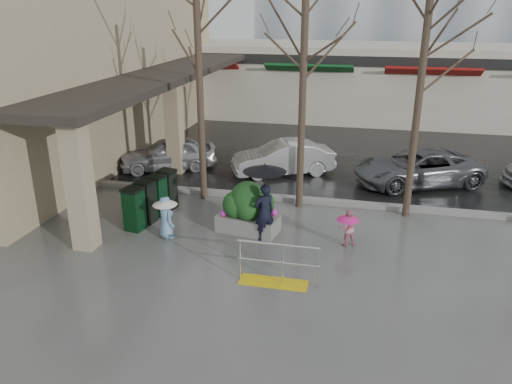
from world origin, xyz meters
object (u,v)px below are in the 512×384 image
at_px(tree_mideast, 424,52).
at_px(tree_west, 198,40).
at_px(planter, 248,208).
at_px(news_boxes, 152,199).
at_px(child_blue, 166,214).
at_px(car_a, 168,154).
at_px(car_c, 418,168).
at_px(woman, 264,195).
at_px(handrail, 276,269).
at_px(tree_midwest, 305,36).
at_px(car_b, 283,158).
at_px(child_pink, 348,225).

bearing_deg(tree_mideast, tree_west, -180.00).
bearing_deg(planter, news_boxes, 175.48).
bearing_deg(child_blue, car_a, -27.26).
bearing_deg(car_c, woman, -61.74).
xyz_separation_m(handrail, child_blue, (-3.41, 1.72, 0.34)).
distance_m(tree_midwest, car_b, 5.66).
bearing_deg(car_b, car_a, -108.91).
height_order(handrail, woman, woman).
distance_m(tree_mideast, car_b, 6.84).
relative_size(handrail, news_boxes, 0.82).
height_order(woman, child_pink, woman).
height_order(handrail, planter, planter).
bearing_deg(car_a, tree_west, 15.40).
bearing_deg(car_b, child_pink, 1.72).
xyz_separation_m(planter, car_b, (0.06, 5.28, -0.08)).
distance_m(woman, child_blue, 2.77).
bearing_deg(child_blue, car_c, -98.41).
height_order(tree_mideast, planter, tree_mideast).
distance_m(tree_west, planter, 5.29).
relative_size(tree_midwest, car_a, 1.89).
distance_m(child_pink, car_c, 5.87).
distance_m(tree_mideast, woman, 5.87).
height_order(news_boxes, car_c, news_boxes).
xyz_separation_m(handrail, child_pink, (1.48, 2.36, 0.22)).
xyz_separation_m(tree_midwest, child_pink, (1.64, -2.44, -4.64)).
distance_m(tree_mideast, car_c, 5.22).
bearing_deg(child_pink, planter, -25.56).
relative_size(handrail, car_c, 0.42).
bearing_deg(child_pink, tree_mideast, -144.16).
height_order(tree_west, news_boxes, tree_west).
bearing_deg(news_boxes, planter, 5.11).
xyz_separation_m(tree_mideast, child_blue, (-6.55, -3.08, -4.15)).
bearing_deg(child_blue, news_boxes, -10.13).
bearing_deg(tree_midwest, car_a, 154.26).
distance_m(news_boxes, car_c, 9.41).
bearing_deg(child_pink, child_blue, -12.49).
distance_m(tree_west, child_blue, 5.35).
bearing_deg(child_blue, woman, -128.51).
bearing_deg(car_b, car_c, 64.37).
distance_m(tree_west, car_b, 5.83).
xyz_separation_m(car_a, car_b, (4.48, 0.43, 0.00)).
height_order(handrail, tree_mideast, tree_mideast).
bearing_deg(car_a, car_b, 69.55).
relative_size(tree_mideast, car_a, 1.76).
xyz_separation_m(woman, news_boxes, (-3.59, 0.66, -0.68)).
bearing_deg(tree_west, child_pink, -26.73).
distance_m(woman, child_pink, 2.35).
height_order(tree_west, tree_mideast, tree_west).
bearing_deg(child_pink, woman, -16.27).
bearing_deg(car_b, tree_west, -58.66).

